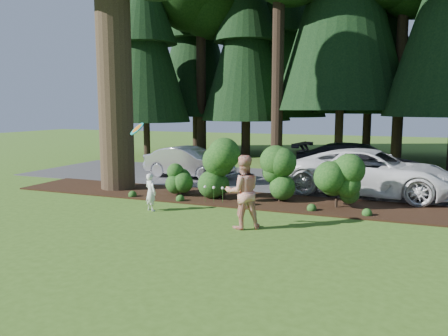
{
  "coord_description": "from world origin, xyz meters",
  "views": [
    {
      "loc": [
        4.99,
        -10.08,
        3.01
      ],
      "look_at": [
        0.42,
        1.46,
        1.3
      ],
      "focal_mm": 35.0,
      "sensor_mm": 36.0,
      "label": 1
    }
  ],
  "objects_px": {
    "car_white_suv": "(372,172)",
    "car_dark_suv": "(360,162)",
    "child": "(151,192)",
    "adult": "(243,192)",
    "car_silver_wagon": "(189,162)",
    "frisbee": "(137,129)"
  },
  "relations": [
    {
      "from": "car_dark_suv",
      "to": "child",
      "type": "bearing_deg",
      "value": 153.51
    },
    {
      "from": "car_silver_wagon",
      "to": "car_white_suv",
      "type": "height_order",
      "value": "car_white_suv"
    },
    {
      "from": "car_white_suv",
      "to": "child",
      "type": "bearing_deg",
      "value": 136.21
    },
    {
      "from": "adult",
      "to": "car_dark_suv",
      "type": "bearing_deg",
      "value": -136.38
    },
    {
      "from": "adult",
      "to": "frisbee",
      "type": "relative_size",
      "value": 3.21
    },
    {
      "from": "car_dark_suv",
      "to": "frisbee",
      "type": "height_order",
      "value": "frisbee"
    },
    {
      "from": "child",
      "to": "frisbee",
      "type": "bearing_deg",
      "value": 11.1
    },
    {
      "from": "child",
      "to": "adult",
      "type": "relative_size",
      "value": 0.6
    },
    {
      "from": "car_dark_suv",
      "to": "car_silver_wagon",
      "type": "bearing_deg",
      "value": 112.3
    },
    {
      "from": "car_dark_suv",
      "to": "adult",
      "type": "height_order",
      "value": "adult"
    },
    {
      "from": "car_dark_suv",
      "to": "child",
      "type": "xyz_separation_m",
      "value": [
        -5.3,
        -7.59,
        -0.25
      ]
    },
    {
      "from": "car_dark_suv",
      "to": "adult",
      "type": "bearing_deg",
      "value": 173.95
    },
    {
      "from": "car_white_suv",
      "to": "car_silver_wagon",
      "type": "bearing_deg",
      "value": 88.78
    },
    {
      "from": "car_white_suv",
      "to": "car_dark_suv",
      "type": "relative_size",
      "value": 1.07
    },
    {
      "from": "car_silver_wagon",
      "to": "adult",
      "type": "bearing_deg",
      "value": -136.22
    },
    {
      "from": "car_silver_wagon",
      "to": "child",
      "type": "relative_size",
      "value": 3.6
    },
    {
      "from": "frisbee",
      "to": "child",
      "type": "bearing_deg",
      "value": -11.11
    },
    {
      "from": "adult",
      "to": "frisbee",
      "type": "height_order",
      "value": "frisbee"
    },
    {
      "from": "car_silver_wagon",
      "to": "child",
      "type": "xyz_separation_m",
      "value": [
        1.63,
        -5.88,
        -0.13
      ]
    },
    {
      "from": "car_white_suv",
      "to": "child",
      "type": "relative_size",
      "value": 5.12
    },
    {
      "from": "car_white_suv",
      "to": "car_dark_suv",
      "type": "distance_m",
      "value": 2.97
    },
    {
      "from": "car_dark_suv",
      "to": "child",
      "type": "distance_m",
      "value": 9.27
    }
  ]
}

